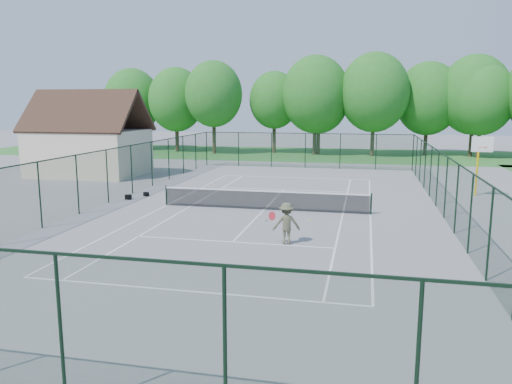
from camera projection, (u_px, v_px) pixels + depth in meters
ground at (264, 210)px, 26.34m from camera, size 140.00×140.00×0.00m
grass_far at (318, 154)px, 55.19m from camera, size 80.00×16.00×0.01m
court_lines at (264, 210)px, 26.34m from camera, size 11.05×23.85×0.01m
tennis_net at (264, 199)px, 26.24m from camera, size 11.08×0.08×1.10m
fence_enclosure at (264, 181)px, 26.07m from camera, size 18.05×36.05×3.02m
utility_building at (89, 135)px, 38.80m from camera, size 8.60×6.27×6.63m
tree_line_far at (319, 99)px, 54.15m from camera, size 39.40×6.40×9.70m
basketball_goal at (480, 154)px, 29.50m from camera, size 1.20×1.43×3.65m
sports_bag_a at (128, 197)px, 29.16m from camera, size 0.38×0.26×0.29m
sports_bag_b at (146, 194)px, 30.19m from camera, size 0.37×0.30×0.25m
tennis_player at (286, 223)px, 19.78m from camera, size 1.78×0.87×1.68m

